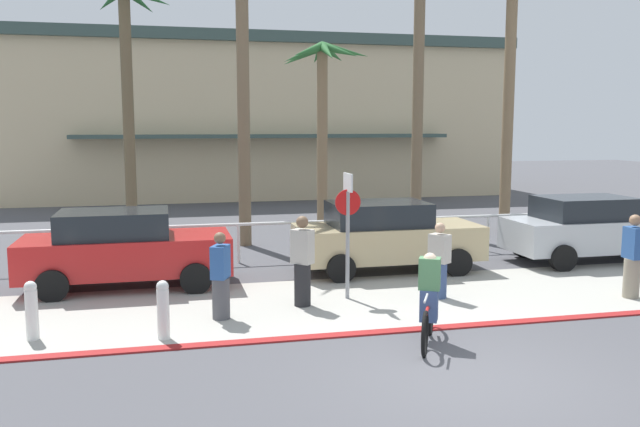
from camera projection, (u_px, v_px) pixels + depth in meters
name	position (u px, v px, depth m)	size (l,w,h in m)	color
ground_plane	(314.00, 249.00, 18.99)	(80.00, 80.00, 0.00)	#4C4C51
sidewalk_strip	(377.00, 300.00, 13.39)	(44.00, 4.00, 0.02)	#ADAAA0
curb_paint	(414.00, 329.00, 11.46)	(44.00, 0.24, 0.03)	maroon
building_backdrop	(250.00, 118.00, 35.54)	(24.59, 12.60, 7.68)	beige
rail_fence	(327.00, 228.00, 17.43)	(23.18, 0.08, 1.04)	white
stop_sign_bike_lane	(348.00, 217.00, 13.29)	(0.52, 0.56, 2.56)	gray
bollard_1	(163.00, 309.00, 10.89)	(0.20, 0.20, 1.00)	white
bollard_3	(32.00, 310.00, 10.85)	(0.20, 0.20, 1.00)	white
palm_tree_2	(125.00, 56.00, 20.84)	(3.12, 3.05, 7.84)	brown
palm_tree_3	(242.00, 21.00, 18.70)	(3.38, 3.34, 8.95)	#756047
palm_tree_4	(322.00, 87.00, 22.30)	(2.99, 2.80, 6.26)	#846B4C
palm_tree_5	(420.00, 24.00, 21.39)	(3.17, 3.06, 9.35)	#756047
palm_tree_6	(510.00, 38.00, 21.50)	(3.35, 3.16, 8.75)	#846B4C
car_red_1	(124.00, 248.00, 14.35)	(4.40, 2.02, 1.69)	red
car_tan_2	(385.00, 236.00, 15.95)	(4.40, 2.02, 1.69)	tan
car_silver_3	(590.00, 228.00, 17.09)	(4.40, 2.02, 1.69)	#B2B7BC
cyclist_red_0	(429.00, 300.00, 10.76)	(0.89, 1.65, 1.50)	black
pedestrian_0	(439.00, 264.00, 13.45)	(0.44, 0.48, 1.56)	#384C7A
pedestrian_1	(302.00, 265.00, 12.85)	(0.47, 0.47, 1.78)	#232326
pedestrian_2	(221.00, 280.00, 12.00)	(0.42, 0.47, 1.61)	#4C4C51
pedestrian_3	(633.00, 260.00, 13.46)	(0.33, 0.41, 1.73)	gray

